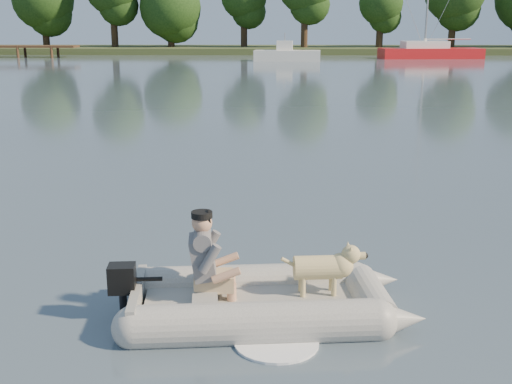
{
  "coord_description": "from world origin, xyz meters",
  "views": [
    {
      "loc": [
        -0.01,
        -6.19,
        2.98
      ],
      "look_at": [
        -0.16,
        2.25,
        0.75
      ],
      "focal_mm": 45.0,
      "sensor_mm": 36.0,
      "label": 1
    }
  ],
  "objects_px": {
    "dinghy": "(264,269)",
    "dog": "(318,272)",
    "sailboat": "(429,52)",
    "motorboat": "(287,48)",
    "man": "(204,254)"
  },
  "relations": [
    {
      "from": "sailboat",
      "to": "motorboat",
      "type": "bearing_deg",
      "value": -166.62
    },
    {
      "from": "man",
      "to": "dog",
      "type": "distance_m",
      "value": 1.2
    },
    {
      "from": "dog",
      "to": "sailboat",
      "type": "bearing_deg",
      "value": 70.08
    },
    {
      "from": "dog",
      "to": "motorboat",
      "type": "height_order",
      "value": "motorboat"
    },
    {
      "from": "dinghy",
      "to": "motorboat",
      "type": "relative_size",
      "value": 0.74
    },
    {
      "from": "dog",
      "to": "motorboat",
      "type": "distance_m",
      "value": 46.52
    },
    {
      "from": "dinghy",
      "to": "dog",
      "type": "relative_size",
      "value": 4.97
    },
    {
      "from": "dinghy",
      "to": "sailboat",
      "type": "relative_size",
      "value": 0.34
    },
    {
      "from": "dinghy",
      "to": "man",
      "type": "xyz_separation_m",
      "value": [
        -0.61,
        -0.01,
        0.17
      ]
    },
    {
      "from": "dinghy",
      "to": "motorboat",
      "type": "bearing_deg",
      "value": 83.01
    },
    {
      "from": "man",
      "to": "motorboat",
      "type": "bearing_deg",
      "value": 82.25
    },
    {
      "from": "man",
      "to": "dinghy",
      "type": "bearing_deg",
      "value": -4.24
    },
    {
      "from": "dinghy",
      "to": "dog",
      "type": "xyz_separation_m",
      "value": [
        0.56,
        0.09,
        -0.06
      ]
    },
    {
      "from": "man",
      "to": "motorboat",
      "type": "height_order",
      "value": "motorboat"
    },
    {
      "from": "dog",
      "to": "man",
      "type": "bearing_deg",
      "value": -180.0
    }
  ]
}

